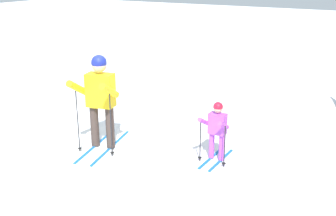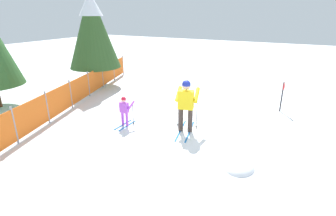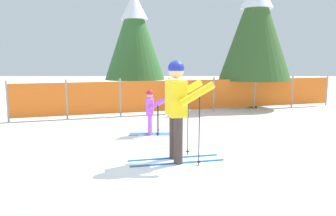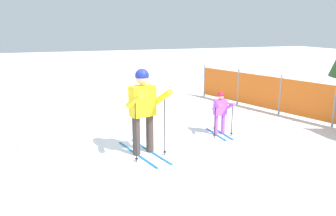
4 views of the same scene
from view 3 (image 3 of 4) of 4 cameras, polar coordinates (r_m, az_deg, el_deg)
ground_plane at (r=5.99m, az=0.86°, el=-8.82°), size 60.00×60.00×0.00m
skier_adult at (r=5.65m, az=1.66°, el=1.17°), size 1.71×0.86×1.77m
skier_child at (r=7.77m, az=-3.06°, el=-0.11°), size 1.00×0.53×1.07m
safety_fence at (r=11.10m, az=4.14°, el=2.30°), size 10.87×3.53×1.20m
conifer_far at (r=13.72m, az=-5.90°, el=12.76°), size 2.46×2.46×4.57m
conifer_near at (r=12.68m, az=15.03°, el=13.72°), size 2.62×2.62×4.87m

